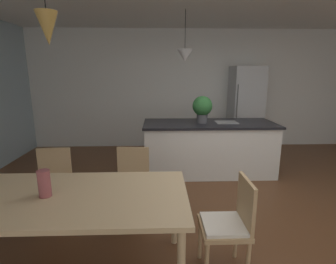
{
  "coord_description": "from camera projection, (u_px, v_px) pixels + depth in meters",
  "views": [
    {
      "loc": [
        -1.08,
        -2.83,
        1.73
      ],
      "look_at": [
        -0.98,
        -0.01,
        1.08
      ],
      "focal_mm": 27.43,
      "sensor_mm": 36.0,
      "label": 1
    }
  ],
  "objects": [
    {
      "name": "pendant_over_table",
      "position": [
        48.0,
        28.0,
        1.89
      ],
      "size": [
        0.16,
        0.16,
        0.77
      ],
      "color": "black"
    },
    {
      "name": "refrigerator",
      "position": [
        245.0,
        109.0,
        5.79
      ],
      "size": [
        0.67,
        0.67,
        1.88
      ],
      "color": "#B2B5B7",
      "rests_on": "ground_plane"
    },
    {
      "name": "chair_far_left",
      "position": [
        53.0,
        184.0,
        2.97
      ],
      "size": [
        0.43,
        0.43,
        0.87
      ],
      "color": "tan",
      "rests_on": "ground_plane"
    },
    {
      "name": "pendant_over_island_main",
      "position": [
        185.0,
        55.0,
        4.13
      ],
      "size": [
        0.26,
        0.26,
        0.79
      ],
      "color": "black"
    },
    {
      "name": "wall_back_kitchen",
      "position": [
        205.0,
        90.0,
        6.06
      ],
      "size": [
        10.0,
        0.12,
        2.7
      ],
      "primitive_type": "cube",
      "color": "white",
      "rests_on": "ground_plane"
    },
    {
      "name": "vase_on_dining_table",
      "position": [
        44.0,
        183.0,
        2.05
      ],
      "size": [
        0.1,
        0.1,
        0.22
      ],
      "color": "#994C51",
      "rests_on": "dining_table"
    },
    {
      "name": "potted_plant_on_island",
      "position": [
        202.0,
        107.0,
        4.33
      ],
      "size": [
        0.34,
        0.34,
        0.46
      ],
      "color": "#4C4C51",
      "rests_on": "kitchen_island"
    },
    {
      "name": "chair_far_right",
      "position": [
        132.0,
        183.0,
        3.0
      ],
      "size": [
        0.42,
        0.42,
        0.87
      ],
      "color": "tan",
      "rests_on": "ground_plane"
    },
    {
      "name": "dining_table",
      "position": [
        65.0,
        202.0,
        2.1
      ],
      "size": [
        2.02,
        0.97,
        0.76
      ],
      "color": "#D1B284",
      "rests_on": "ground_plane"
    },
    {
      "name": "ground_plane",
      "position": [
        247.0,
        217.0,
        3.19
      ],
      "size": [
        10.0,
        8.4,
        0.04
      ],
      "primitive_type": "cube",
      "color": "brown"
    },
    {
      "name": "kitchen_island",
      "position": [
        208.0,
        147.0,
        4.49
      ],
      "size": [
        2.25,
        0.89,
        0.91
      ],
      "color": "silver",
      "rests_on": "ground_plane"
    },
    {
      "name": "chair_kitchen_end",
      "position": [
        230.0,
        223.0,
        2.2
      ],
      "size": [
        0.4,
        0.4,
        0.87
      ],
      "color": "tan",
      "rests_on": "ground_plane"
    }
  ]
}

